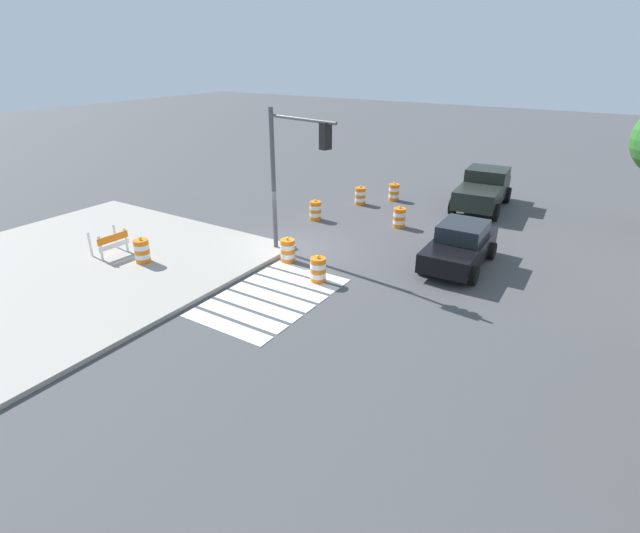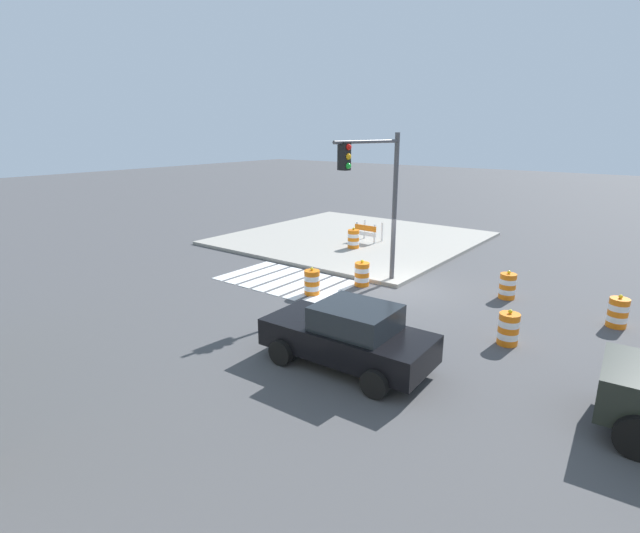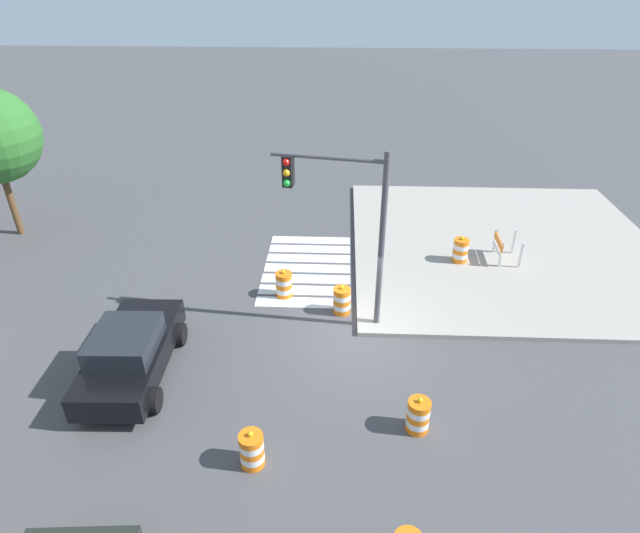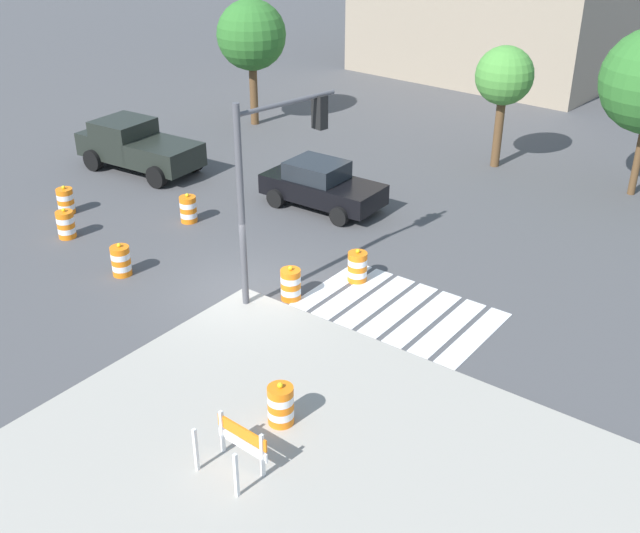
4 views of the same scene
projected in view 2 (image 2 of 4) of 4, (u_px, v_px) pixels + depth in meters
The scene contains 12 objects.
ground_plane at pixel (398, 289), 18.08m from camera, with size 120.00×120.00×0.00m, color #474749.
sidewalk_corner at pixel (353, 238), 26.15m from camera, with size 12.00×12.00×0.15m, color #9E998E.
crosswalk_stripes at pixel (286, 280), 19.03m from camera, with size 5.10×3.20×0.02m.
sports_car at pixel (349, 335), 11.97m from camera, with size 4.35×2.24×1.63m.
traffic_barrel_near_corner at pixel (618, 313), 14.46m from camera, with size 0.56×0.56×1.02m.
traffic_barrel_crosswalk_end at pixel (507, 286), 16.93m from camera, with size 0.56×0.56×1.02m.
traffic_barrel_median_near at pixel (362, 274), 18.32m from camera, with size 0.56×0.56×1.02m.
traffic_barrel_median_far at pixel (312, 282), 17.32m from camera, with size 0.56×0.56×1.02m.
traffic_barrel_lane_center at pixel (508, 329), 13.28m from camera, with size 0.56×0.56×1.02m.
traffic_barrel_on_sidewalk at pixel (353, 239), 23.56m from camera, with size 0.56×0.56×1.02m.
construction_barricade at pixel (367, 231), 24.84m from camera, with size 1.30×0.83×1.00m.
traffic_light_pole at pixel (376, 183), 17.07m from camera, with size 0.77×3.25×5.50m.
Camera 2 is at (-8.09, 15.41, 5.73)m, focal length 27.07 mm.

